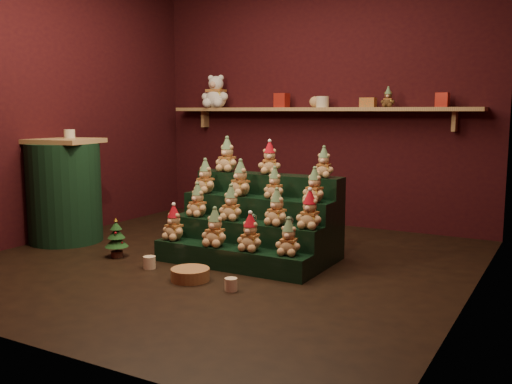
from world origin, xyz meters
The scene contains 41 objects.
ground centered at (0.00, 0.00, 0.00)m, with size 4.00×4.00×0.00m, color black.
back_wall centered at (0.00, 2.05, 1.40)m, with size 4.00×0.10×2.80m, color black.
front_wall centered at (0.00, -2.05, 1.40)m, with size 4.00×0.10×2.80m, color black.
left_wall centered at (-2.05, 0.00, 1.40)m, with size 0.10×4.00×2.80m, color black.
right_wall centered at (2.05, 0.00, 1.40)m, with size 0.10×4.00×2.80m, color black.
back_shelf centered at (0.00, 1.87, 1.29)m, with size 3.60×0.26×0.24m.
riser_tier_front centered at (0.17, -0.15, 0.09)m, with size 1.40×0.22×0.18m, color black.
riser_tier_midfront centered at (0.17, 0.07, 0.18)m, with size 1.40×0.22×0.36m, color black.
riser_tier_midback centered at (0.17, 0.29, 0.27)m, with size 1.40×0.22×0.54m, color black.
riser_tier_back centered at (0.17, 0.51, 0.36)m, with size 1.40×0.22×0.72m, color black.
teddy_0 centered at (-0.40, -0.14, 0.33)m, with size 0.21×0.19×0.29m, color tan, non-canonical shape.
teddy_1 centered at (0.03, -0.16, 0.34)m, with size 0.22×0.20×0.31m, color tan, non-canonical shape.
teddy_2 centered at (0.37, -0.16, 0.33)m, with size 0.21×0.19×0.29m, color tan, non-canonical shape.
teddy_3 centered at (0.69, -0.13, 0.32)m, with size 0.20×0.18×0.28m, color tan, non-canonical shape.
teddy_4 centered at (-0.30, 0.07, 0.50)m, with size 0.20×0.18×0.29m, color tan, non-canonical shape.
teddy_5 centered at (0.05, 0.07, 0.51)m, with size 0.21×0.19×0.29m, color tan, non-canonical shape.
teddy_6 centered at (0.49, 0.06, 0.51)m, with size 0.21×0.19×0.29m, color tan, non-canonical shape.
teddy_7 centered at (0.77, 0.08, 0.51)m, with size 0.21×0.19×0.30m, color tan, non-canonical shape.
teddy_8 centered at (-0.36, 0.27, 0.69)m, with size 0.21×0.19×0.30m, color tan, non-canonical shape.
teddy_9 centered at (0.01, 0.28, 0.69)m, with size 0.22×0.20×0.31m, color tan, non-canonical shape.
teddy_10 centered at (0.35, 0.29, 0.67)m, with size 0.19×0.17×0.26m, color tan, non-canonical shape.
teddy_11 centered at (0.72, 0.28, 0.68)m, with size 0.20×0.18×0.28m, color tan, non-canonical shape.
teddy_12 centered at (-0.27, 0.50, 0.88)m, with size 0.22×0.20×0.31m, color tan, non-canonical shape.
teddy_13 centered at (0.18, 0.51, 0.86)m, with size 0.20×0.18×0.28m, color tan, non-canonical shape.
teddy_14 centered at (0.71, 0.50, 0.85)m, with size 0.18×0.16×0.26m, color tan, non-canonical shape.
snow_globe_a centered at (-0.08, 0.01, 0.40)m, with size 0.06×0.06×0.08m.
snow_globe_b centered at (0.29, 0.01, 0.40)m, with size 0.06×0.06×0.09m.
snow_globe_c centered at (0.62, 0.01, 0.41)m, with size 0.07×0.07×0.10m.
side_table centered at (-1.78, -0.10, 0.50)m, with size 0.75×0.71×1.02m.
table_ornament centered at (-1.78, 0.00, 1.06)m, with size 0.11×0.11×0.09m, color beige.
mini_christmas_tree centered at (-0.91, -0.32, 0.17)m, with size 0.21×0.21×0.35m.
mug_left centered at (-0.41, -0.47, 0.05)m, with size 0.10×0.10×0.10m, color beige.
mug_right centered at (0.48, -0.63, 0.05)m, with size 0.09×0.09×0.09m, color beige.
wicker_basket centered at (0.07, -0.57, 0.05)m, with size 0.30×0.30×0.09m, color #9F6C40.
white_bear centered at (-1.27, 1.84, 1.56)m, with size 0.35×0.31×0.49m, color white, non-canonical shape.
brown_bear centered at (0.85, 1.84, 1.42)m, with size 0.14×0.13×0.20m, color #4D3119, non-canonical shape.
gift_tin_red_a centered at (-0.38, 1.85, 1.40)m, with size 0.14×0.14×0.16m, color #A72419.
gift_tin_cream centered at (0.12, 1.85, 1.38)m, with size 0.14×0.14×0.12m, color beige.
gift_tin_red_b centered at (1.39, 1.85, 1.39)m, with size 0.12×0.12×0.14m, color #A72419.
shelf_plush_ball centered at (0.03, 1.85, 1.38)m, with size 0.12×0.12×0.12m, color tan.
scarf_gift_box centered at (0.63, 1.85, 1.37)m, with size 0.16×0.10×0.10m, color #E55520.
Camera 1 is at (2.58, -3.99, 1.29)m, focal length 40.00 mm.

